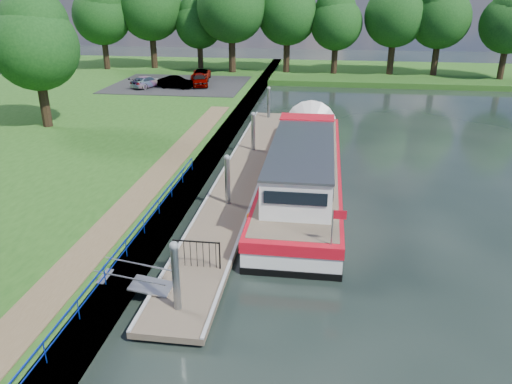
# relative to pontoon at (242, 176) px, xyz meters

# --- Properties ---
(ground) EXTENTS (160.00, 160.00, 0.00)m
(ground) POSITION_rel_pontoon_xyz_m (0.00, -13.00, -0.18)
(ground) COLOR black
(ground) RESTS_ON ground
(bank_edge) EXTENTS (1.10, 90.00, 0.78)m
(bank_edge) POSITION_rel_pontoon_xyz_m (-2.55, 2.00, 0.20)
(bank_edge) COLOR #473D2D
(bank_edge) RESTS_ON ground
(far_bank) EXTENTS (60.00, 18.00, 0.60)m
(far_bank) POSITION_rel_pontoon_xyz_m (12.00, 39.00, 0.12)
(far_bank) COLOR #1F4B15
(far_bank) RESTS_ON ground
(footpath) EXTENTS (1.60, 40.00, 0.05)m
(footpath) POSITION_rel_pontoon_xyz_m (-4.40, -5.00, 0.62)
(footpath) COLOR brown
(footpath) RESTS_ON riverbank
(carpark) EXTENTS (14.00, 12.00, 0.06)m
(carpark) POSITION_rel_pontoon_xyz_m (-11.00, 25.00, 0.62)
(carpark) COLOR black
(carpark) RESTS_ON riverbank
(blue_fence) EXTENTS (0.04, 18.04, 0.72)m
(blue_fence) POSITION_rel_pontoon_xyz_m (-2.75, -10.00, 1.13)
(blue_fence) COLOR #0C2DBF
(blue_fence) RESTS_ON riverbank
(pontoon) EXTENTS (2.50, 30.00, 0.56)m
(pontoon) POSITION_rel_pontoon_xyz_m (0.00, 0.00, 0.00)
(pontoon) COLOR brown
(pontoon) RESTS_ON ground
(mooring_piles) EXTENTS (0.30, 27.30, 3.55)m
(mooring_piles) POSITION_rel_pontoon_xyz_m (0.00, 0.00, 1.10)
(mooring_piles) COLOR gray
(mooring_piles) RESTS_ON ground
(gangway) EXTENTS (2.58, 1.00, 0.92)m
(gangway) POSITION_rel_pontoon_xyz_m (-1.85, -12.50, 0.44)
(gangway) COLOR #A5A8AD
(gangway) RESTS_ON ground
(gate_panel) EXTENTS (1.85, 0.05, 1.15)m
(gate_panel) POSITION_rel_pontoon_xyz_m (-0.00, -10.80, 0.97)
(gate_panel) COLOR black
(gate_panel) RESTS_ON ground
(barge) EXTENTS (4.36, 21.15, 4.78)m
(barge) POSITION_rel_pontoon_xyz_m (3.60, -0.06, 0.90)
(barge) COLOR black
(barge) RESTS_ON ground
(horizon_trees) EXTENTS (54.38, 10.03, 12.87)m
(horizon_trees) POSITION_rel_pontoon_xyz_m (-1.61, 35.68, 7.76)
(horizon_trees) COLOR #332316
(horizon_trees) RESTS_ON ground
(bank_tree_a) EXTENTS (6.12, 6.12, 9.72)m
(bank_tree_a) POSITION_rel_pontoon_xyz_m (-15.99, 7.08, 6.84)
(bank_tree_a) COLOR #332316
(bank_tree_a) RESTS_ON riverbank
(car_a) EXTENTS (2.65, 4.20, 1.33)m
(car_a) POSITION_rel_pontoon_xyz_m (-8.54, 24.27, 1.32)
(car_a) COLOR #999999
(car_a) RESTS_ON carpark
(car_b) EXTENTS (3.83, 1.83, 1.21)m
(car_b) POSITION_rel_pontoon_xyz_m (-10.67, 22.82, 1.26)
(car_b) COLOR #999999
(car_b) RESTS_ON carpark
(car_c) EXTENTS (3.08, 4.30, 1.16)m
(car_c) POSITION_rel_pontoon_xyz_m (-13.76, 22.87, 1.23)
(car_c) COLOR #999999
(car_c) RESTS_ON carpark
(car_d) EXTENTS (2.46, 4.38, 1.16)m
(car_d) POSITION_rel_pontoon_xyz_m (-9.27, 27.89, 1.23)
(car_d) COLOR #999999
(car_d) RESTS_ON carpark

